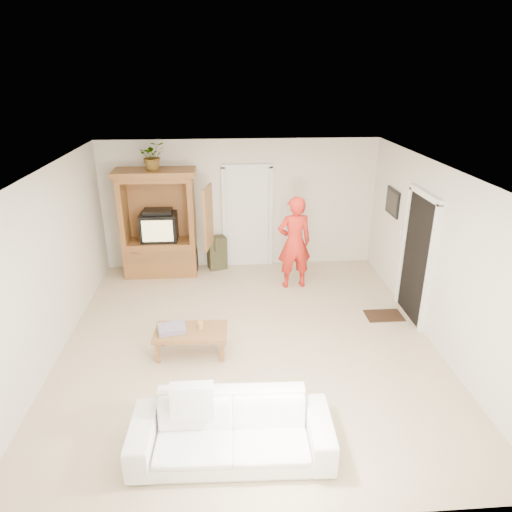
{
  "coord_description": "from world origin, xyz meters",
  "views": [
    {
      "loc": [
        -0.32,
        -5.91,
        3.82
      ],
      "look_at": [
        0.15,
        0.6,
        1.15
      ],
      "focal_mm": 32.0,
      "sensor_mm": 36.0,
      "label": 1
    }
  ],
  "objects_px": {
    "man": "(294,243)",
    "sofa": "(232,430)",
    "coffee_table": "(191,333)",
    "armoire": "(161,230)"
  },
  "relations": [
    {
      "from": "sofa",
      "to": "coffee_table",
      "type": "height_order",
      "value": "sofa"
    },
    {
      "from": "sofa",
      "to": "coffee_table",
      "type": "bearing_deg",
      "value": 107.6
    },
    {
      "from": "armoire",
      "to": "coffee_table",
      "type": "height_order",
      "value": "armoire"
    },
    {
      "from": "coffee_table",
      "to": "armoire",
      "type": "bearing_deg",
      "value": 106.25
    },
    {
      "from": "armoire",
      "to": "sofa",
      "type": "bearing_deg",
      "value": -75.24
    },
    {
      "from": "man",
      "to": "coffee_table",
      "type": "distance_m",
      "value": 2.83
    },
    {
      "from": "armoire",
      "to": "coffee_table",
      "type": "bearing_deg",
      "value": -75.88
    },
    {
      "from": "coffee_table",
      "to": "sofa",
      "type": "bearing_deg",
      "value": -72.13
    },
    {
      "from": "man",
      "to": "sofa",
      "type": "xyz_separation_m",
      "value": [
        -1.25,
        -4.03,
        -0.57
      ]
    },
    {
      "from": "man",
      "to": "sofa",
      "type": "bearing_deg",
      "value": 65.09
    }
  ]
}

